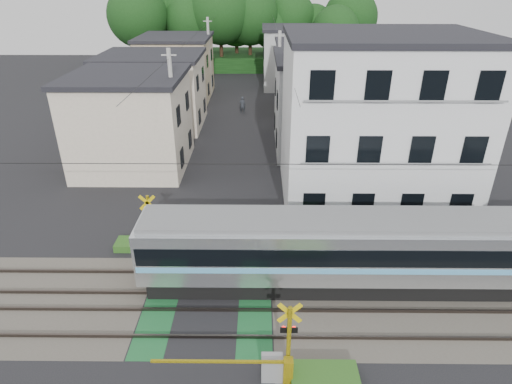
{
  "coord_description": "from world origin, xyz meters",
  "views": [
    {
      "loc": [
        2.07,
        -13.41,
        11.87
      ],
      "look_at": [
        1.89,
        5.0,
        2.5
      ],
      "focal_mm": 30.0,
      "sensor_mm": 36.0,
      "label": 1
    }
  ],
  "objects_px": {
    "crossing_signal_near": "(275,363)",
    "pedestrian": "(242,105)",
    "crossing_signal_far": "(162,238)",
    "apartment_block": "(376,121)"
  },
  "relations": [
    {
      "from": "crossing_signal_far",
      "to": "apartment_block",
      "type": "distance_m",
      "value": 13.14
    },
    {
      "from": "crossing_signal_near",
      "to": "pedestrian",
      "type": "bearing_deg",
      "value": 94.15
    },
    {
      "from": "crossing_signal_near",
      "to": "apartment_block",
      "type": "relative_size",
      "value": 0.46
    },
    {
      "from": "crossing_signal_far",
      "to": "pedestrian",
      "type": "height_order",
      "value": "crossing_signal_far"
    },
    {
      "from": "crossing_signal_near",
      "to": "pedestrian",
      "type": "relative_size",
      "value": 2.91
    },
    {
      "from": "crossing_signal_near",
      "to": "crossing_signal_far",
      "type": "height_order",
      "value": "same"
    },
    {
      "from": "crossing_signal_far",
      "to": "pedestrian",
      "type": "bearing_deg",
      "value": 82.62
    },
    {
      "from": "crossing_signal_far",
      "to": "apartment_block",
      "type": "bearing_deg",
      "value": 27.78
    },
    {
      "from": "crossing_signal_near",
      "to": "crossing_signal_far",
      "type": "bearing_deg",
      "value": 125.29
    },
    {
      "from": "apartment_block",
      "to": "pedestrian",
      "type": "bearing_deg",
      "value": 115.34
    }
  ]
}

